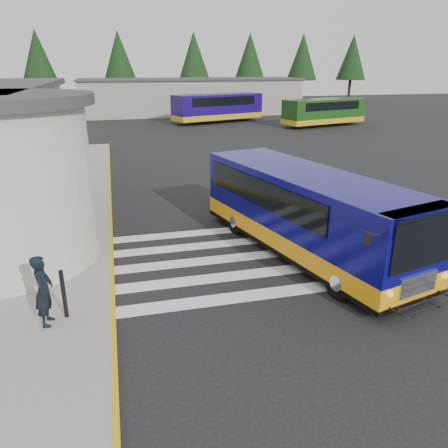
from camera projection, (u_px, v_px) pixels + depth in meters
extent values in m
plane|color=black|center=(238.00, 247.00, 14.43)|extent=(140.00, 140.00, 0.00)
cube|color=gold|center=(110.00, 217.00, 17.11)|extent=(0.12, 34.00, 0.16)
cube|color=black|center=(44.00, 185.00, 17.06)|extent=(0.08, 1.20, 2.20)
cube|color=#38383A|center=(52.00, 152.00, 16.72)|extent=(1.20, 1.80, 0.12)
cube|color=silver|center=(253.00, 295.00, 11.40)|extent=(8.00, 0.55, 0.01)
cube|color=silver|center=(240.00, 275.00, 12.49)|extent=(8.00, 0.55, 0.01)
cube|color=silver|center=(229.00, 258.00, 13.58)|extent=(8.00, 0.55, 0.01)
cube|color=silver|center=(220.00, 244.00, 14.68)|extent=(8.00, 0.55, 0.01)
cube|color=silver|center=(212.00, 232.00, 15.77)|extent=(8.00, 0.55, 0.01)
cube|color=gray|center=(191.00, 97.00, 53.38)|extent=(26.00, 8.00, 4.00)
cube|color=#38383A|center=(190.00, 79.00, 52.67)|extent=(26.40, 8.40, 0.20)
cylinder|color=black|center=(43.00, 97.00, 56.57)|extent=(0.44, 0.44, 3.60)
cone|color=black|center=(37.00, 56.00, 54.86)|extent=(4.40, 4.40, 6.40)
cylinder|color=black|center=(122.00, 96.00, 58.89)|extent=(0.44, 0.44, 3.60)
cone|color=black|center=(119.00, 56.00, 57.18)|extent=(4.40, 4.40, 6.40)
cylinder|color=black|center=(195.00, 95.00, 61.20)|extent=(0.44, 0.44, 3.60)
cone|color=black|center=(194.00, 56.00, 59.49)|extent=(4.40, 4.40, 6.40)
cylinder|color=black|center=(249.00, 94.00, 63.05)|extent=(0.44, 0.44, 3.60)
cone|color=black|center=(250.00, 57.00, 61.34)|extent=(4.40, 4.40, 6.40)
cylinder|color=black|center=(301.00, 93.00, 64.90)|extent=(0.44, 0.44, 3.60)
cone|color=black|center=(303.00, 57.00, 63.19)|extent=(4.40, 4.40, 6.40)
cylinder|color=black|center=(349.00, 92.00, 66.75)|extent=(0.44, 0.44, 3.60)
cone|color=black|center=(352.00, 57.00, 65.04)|extent=(4.40, 4.40, 6.40)
cube|color=#0A085F|center=(305.00, 208.00, 13.59)|extent=(4.37, 8.84, 2.22)
cube|color=orange|center=(304.00, 233.00, 13.88)|extent=(4.40, 8.87, 0.53)
cube|color=black|center=(303.00, 242.00, 13.98)|extent=(4.39, 8.86, 0.21)
cube|color=black|center=(424.00, 243.00, 9.93)|extent=(2.03, 0.56, 1.18)
cube|color=silver|center=(418.00, 284.00, 10.28)|extent=(1.21, 0.35, 0.52)
cube|color=black|center=(260.00, 193.00, 13.52)|extent=(1.56, 6.07, 0.85)
cube|color=black|center=(321.00, 184.00, 14.59)|extent=(1.56, 6.07, 0.85)
cylinder|color=black|center=(340.00, 282.00, 11.13)|extent=(0.50, 0.95, 0.91)
cylinder|color=black|center=(397.00, 265.00, 12.06)|extent=(0.50, 0.95, 0.91)
cylinder|color=black|center=(237.00, 221.00, 15.51)|extent=(0.50, 0.95, 0.91)
cylinder|color=black|center=(285.00, 212.00, 16.44)|extent=(0.50, 0.95, 0.91)
cube|color=black|center=(368.00, 239.00, 9.19)|extent=(0.09, 0.18, 0.28)
imported|color=black|center=(44.00, 290.00, 9.63)|extent=(0.45, 0.64, 1.67)
imported|color=black|center=(35.00, 242.00, 12.32)|extent=(0.64, 0.81, 1.62)
cylinder|color=black|center=(64.00, 294.00, 9.97)|extent=(0.10, 0.10, 1.19)
cube|color=#1A075B|center=(218.00, 106.00, 45.45)|extent=(9.95, 5.59, 2.45)
cube|color=gold|center=(218.00, 116.00, 45.79)|extent=(9.99, 5.63, 0.53)
cube|color=black|center=(218.00, 100.00, 45.25)|extent=(7.94, 4.96, 0.85)
cube|color=#174111|center=(324.00, 111.00, 42.71)|extent=(8.98, 4.65, 2.21)
cube|color=gold|center=(323.00, 120.00, 43.01)|extent=(9.02, 4.68, 0.48)
cube|color=black|center=(325.00, 105.00, 42.53)|extent=(7.14, 4.17, 0.77)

